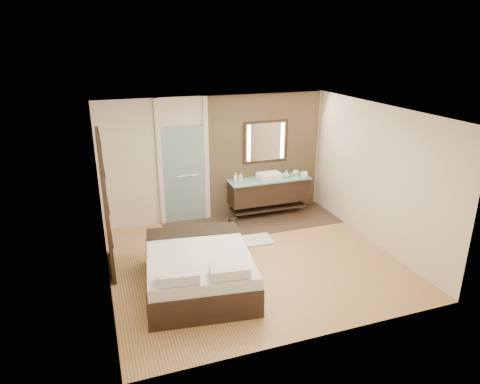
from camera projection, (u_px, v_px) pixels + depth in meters
name	position (u px, v px, depth m)	size (l,w,h in m)	color
floor	(253.00, 261.00, 7.77)	(5.00, 5.00, 0.00)	#93643D
tile_strip	(253.00, 222.00, 9.37)	(3.80, 1.30, 0.01)	#392B1F
stone_wall	(264.00, 154.00, 9.61)	(2.60, 0.08, 2.70)	#A0825B
vanity	(269.00, 191.00, 9.62)	(1.85, 0.55, 0.88)	black
mirror_unit	(265.00, 142.00, 9.47)	(1.06, 0.04, 0.96)	black
frosted_door	(184.00, 171.00, 9.10)	(1.10, 0.12, 2.70)	silver
shoji_partition	(106.00, 204.00, 7.14)	(0.06, 1.20, 2.40)	black
bed	(199.00, 269.00, 6.85)	(1.89, 2.25, 0.79)	black
bath_mat	(254.00, 240.00, 8.53)	(0.72, 0.50, 0.02)	silver
waste_bin	(233.00, 223.00, 9.10)	(0.18, 0.18, 0.22)	black
tissue_box	(304.00, 174.00, 9.66)	(0.12, 0.12, 0.10)	white
soap_bottle_a	(235.00, 177.00, 9.25)	(0.08, 0.08, 0.22)	white
soap_bottle_b	(241.00, 177.00, 9.33)	(0.08, 0.08, 0.18)	#B2B2B2
soap_bottle_c	(286.00, 174.00, 9.60)	(0.13, 0.13, 0.16)	silver
cup	(295.00, 173.00, 9.77)	(0.13, 0.13, 0.10)	white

